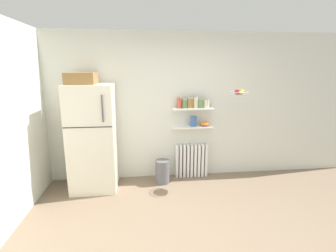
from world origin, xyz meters
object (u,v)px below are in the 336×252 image
at_px(vase, 193,121).
at_px(storage_jar_0, 179,102).
at_px(shelf_bowl, 205,124).
at_px(storage_jar_2, 190,103).
at_px(hanging_fruit_basket, 239,92).
at_px(refrigerator, 92,135).
at_px(storage_jar_1, 185,103).
at_px(storage_jar_4, 201,103).
at_px(storage_jar_3, 196,102).
at_px(trash_bin, 162,171).
at_px(radiator, 191,161).
at_px(storage_jar_5, 206,103).

bearing_deg(vase, storage_jar_0, 180.00).
relative_size(storage_jar_0, shelf_bowl, 1.13).
xyz_separation_m(storage_jar_2, hanging_fruit_basket, (0.73, -0.37, 0.21)).
xyz_separation_m(refrigerator, storage_jar_0, (1.47, 0.23, 0.49)).
xyz_separation_m(storage_jar_1, storage_jar_4, (0.29, 0.00, 0.00)).
relative_size(storage_jar_4, hanging_fruit_basket, 0.56).
bearing_deg(storage_jar_4, vase, 180.00).
height_order(storage_jar_0, storage_jar_3, storage_jar_3).
xyz_separation_m(storage_jar_0, storage_jar_3, (0.29, 0.00, 0.00)).
height_order(refrigerator, storage_jar_0, refrigerator).
distance_m(refrigerator, hanging_fruit_basket, 2.49).
xyz_separation_m(storage_jar_2, trash_bin, (-0.51, -0.19, -1.18)).
bearing_deg(storage_jar_0, shelf_bowl, 0.00).
height_order(storage_jar_0, storage_jar_2, storage_jar_0).
height_order(radiator, storage_jar_3, storage_jar_3).
bearing_deg(refrigerator, hanging_fruit_basket, -3.43).
relative_size(shelf_bowl, hanging_fruit_basket, 0.60).
height_order(storage_jar_2, storage_jar_4, storage_jar_2).
bearing_deg(radiator, storage_jar_0, -172.88).
distance_m(storage_jar_2, storage_jar_5, 0.29).
xyz_separation_m(storage_jar_2, storage_jar_4, (0.19, 0.00, -0.01)).
bearing_deg(vase, refrigerator, -172.41).
relative_size(storage_jar_1, storage_jar_3, 0.80).
relative_size(refrigerator, radiator, 3.14).
relative_size(storage_jar_3, storage_jar_4, 1.23).
bearing_deg(storage_jar_5, trash_bin, -166.71).
height_order(radiator, trash_bin, radiator).
bearing_deg(hanging_fruit_basket, storage_jar_0, 157.97).
distance_m(refrigerator, storage_jar_0, 1.56).
xyz_separation_m(storage_jar_3, vase, (-0.03, -0.00, -0.34)).
xyz_separation_m(radiator, hanging_fruit_basket, (0.68, -0.40, 1.29)).
bearing_deg(hanging_fruit_basket, trash_bin, 171.56).
bearing_deg(vase, shelf_bowl, 0.00).
height_order(storage_jar_0, storage_jar_5, storage_jar_0).
distance_m(refrigerator, shelf_bowl, 1.95).
xyz_separation_m(storage_jar_5, vase, (-0.22, 0.00, -0.32)).
xyz_separation_m(storage_jar_1, hanging_fruit_basket, (0.83, -0.37, 0.22)).
distance_m(storage_jar_0, hanging_fruit_basket, 1.01).
height_order(refrigerator, storage_jar_5, refrigerator).
relative_size(radiator, storage_jar_1, 3.71).
xyz_separation_m(radiator, storage_jar_4, (0.14, -0.03, 1.08)).
bearing_deg(vase, storage_jar_2, -180.00).
relative_size(refrigerator, vase, 10.47).
bearing_deg(radiator, storage_jar_4, -11.76).
distance_m(storage_jar_2, storage_jar_3, 0.10).
bearing_deg(shelf_bowl, radiator, 172.50).
distance_m(storage_jar_0, storage_jar_4, 0.38).
distance_m(storage_jar_4, trash_bin, 1.38).
xyz_separation_m(refrigerator, hanging_fruit_basket, (2.39, -0.14, 0.69)).
distance_m(radiator, storage_jar_1, 1.08).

